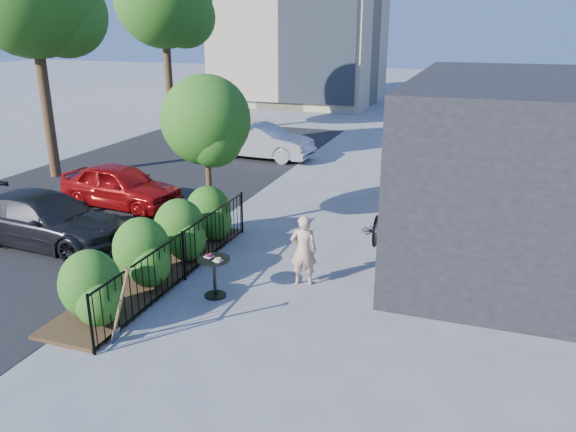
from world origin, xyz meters
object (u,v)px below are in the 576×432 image
at_px(car_red, 121,186).
at_px(car_silver, 261,141).
at_px(street_tree_far, 164,4).
at_px(shovel, 120,309).
at_px(car_darkgrey, 46,220).
at_px(patio_tree, 208,126).
at_px(cafe_table, 214,270).
at_px(woman, 303,250).

distance_m(car_red, car_silver, 7.33).
relative_size(car_red, car_silver, 0.89).
height_order(street_tree_far, shovel, street_tree_far).
distance_m(car_red, car_darkgrey, 3.13).
bearing_deg(car_silver, patio_tree, -163.15).
distance_m(patio_tree, car_red, 4.21).
height_order(street_tree_far, car_darkgrey, street_tree_far).
distance_m(street_tree_far, car_darkgrey, 14.90).
height_order(patio_tree, cafe_table, patio_tree).
distance_m(woman, car_darkgrey, 6.56).
xyz_separation_m(cafe_table, woman, (1.47, 1.12, 0.19)).
xyz_separation_m(patio_tree, car_red, (-3.48, 1.07, -2.12)).
relative_size(patio_tree, car_red, 1.05).
height_order(cafe_table, car_darkgrey, car_darkgrey).
relative_size(woman, car_silver, 0.35).
distance_m(patio_tree, woman, 4.29).
bearing_deg(car_red, woman, -108.79).
distance_m(street_tree_far, woman, 17.92).
distance_m(woman, shovel, 3.88).
relative_size(car_silver, car_darkgrey, 0.97).
height_order(shovel, car_red, shovel).
relative_size(patio_tree, woman, 2.64).
xyz_separation_m(shovel, car_red, (-4.46, 6.39, -0.01)).
distance_m(patio_tree, street_tree_far, 13.95).
bearing_deg(car_silver, woman, -150.30).
height_order(street_tree_far, car_silver, street_tree_far).
xyz_separation_m(cafe_table, car_silver, (-3.63, 11.47, 0.14)).
bearing_deg(car_darkgrey, patio_tree, -56.63).
xyz_separation_m(street_tree_far, car_silver, (5.73, -2.95, -5.22)).
xyz_separation_m(woman, shovel, (-2.16, -3.22, -0.10)).
bearing_deg(car_darkgrey, car_silver, -5.72).
relative_size(street_tree_far, woman, 5.56).
xyz_separation_m(cafe_table, shovel, (-0.69, -2.10, 0.09)).
distance_m(woman, car_red, 7.34).
distance_m(woman, car_silver, 11.54).
bearing_deg(cafe_table, woman, 37.18).
bearing_deg(car_darkgrey, street_tree_far, 20.21).
bearing_deg(shovel, car_darkgrey, 143.44).
relative_size(street_tree_far, cafe_table, 9.62).
bearing_deg(patio_tree, car_darkgrey, -148.94).
xyz_separation_m(shovel, car_darkgrey, (-4.40, 3.26, -0.02)).
height_order(street_tree_far, cafe_table, street_tree_far).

